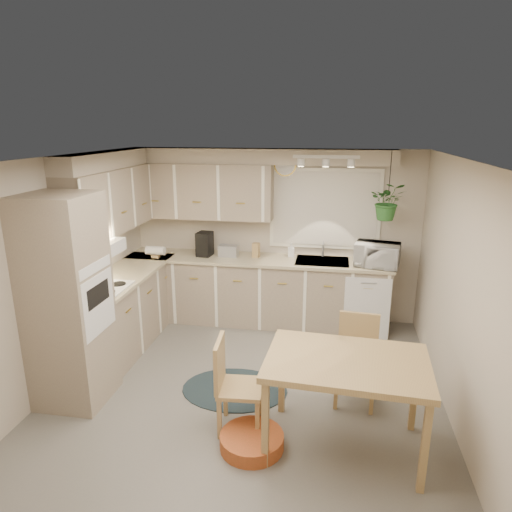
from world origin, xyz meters
name	(u,v)px	position (x,y,z in m)	size (l,w,h in m)	color
floor	(246,392)	(0.00, 0.00, 0.00)	(4.20, 4.20, 0.00)	#625F57
ceiling	(244,159)	(0.00, 0.00, 2.40)	(4.20, 4.20, 0.00)	silver
wall_back	(274,235)	(0.00, 2.10, 1.20)	(4.00, 0.04, 2.40)	#B2A693
wall_front	(169,414)	(0.00, -2.10, 1.20)	(4.00, 0.04, 2.40)	#B2A693
wall_left	(58,273)	(-2.00, 0.00, 1.20)	(0.04, 4.20, 2.40)	#B2A693
wall_right	(462,297)	(2.00, 0.00, 1.20)	(0.04, 4.20, 2.40)	#B2A693
base_cab_left	(127,310)	(-1.70, 0.88, 0.45)	(0.60, 1.85, 0.90)	gray
base_cab_back	(256,291)	(-0.20, 1.80, 0.45)	(3.60, 0.60, 0.90)	gray
counter_left	(125,274)	(-1.69, 0.88, 0.92)	(0.64, 1.89, 0.04)	tan
counter_back	(256,260)	(-0.20, 1.79, 0.92)	(3.64, 0.64, 0.04)	tan
oven_stack	(68,302)	(-1.68, -0.38, 1.05)	(0.65, 0.65, 2.10)	gray
wall_oven_face	(98,304)	(-1.35, -0.38, 1.05)	(0.02, 0.56, 0.58)	silver
upper_cab_left	(113,200)	(-1.82, 1.00, 1.83)	(0.35, 2.00, 0.75)	gray
upper_cab_back	(200,191)	(-1.00, 1.93, 1.83)	(2.00, 0.35, 0.75)	gray
soffit_left	(107,160)	(-1.85, 1.00, 2.30)	(0.30, 2.00, 0.20)	#B2A693
soffit_back	(258,156)	(-0.20, 1.95, 2.30)	(3.60, 0.30, 0.20)	#B2A693
cooktop	(102,288)	(-1.68, 0.30, 0.94)	(0.52, 0.58, 0.02)	silver
range_hood	(97,249)	(-1.70, 0.30, 1.40)	(0.40, 0.60, 0.14)	silver
window_blinds	(325,209)	(0.70, 2.07, 1.60)	(1.40, 0.02, 1.00)	silver
window_frame	(325,209)	(0.70, 2.08, 1.60)	(1.50, 0.02, 1.10)	silver
sink	(322,264)	(0.70, 1.80, 0.90)	(0.70, 0.48, 0.10)	#9C9EA4
dishwasher_front	(367,309)	(1.30, 1.49, 0.42)	(0.58, 0.01, 0.83)	silver
track_light_bar	(326,157)	(0.70, 1.55, 2.33)	(0.80, 0.04, 0.04)	silver
wall_clock	(285,165)	(0.15, 2.07, 2.18)	(0.30, 0.30, 0.03)	gold
dining_table	(344,404)	(0.99, -0.67, 0.42)	(1.33, 0.89, 0.84)	tan
chair_left	(241,385)	(0.07, -0.57, 0.44)	(0.41, 0.41, 0.88)	tan
chair_back	(356,362)	(1.11, 0.03, 0.45)	(0.42, 0.42, 0.89)	tan
braided_rug	(235,389)	(-0.12, 0.03, 0.01)	(1.12, 0.84, 0.01)	black
pet_bed	(252,441)	(0.22, -0.82, 0.06)	(0.56, 0.56, 0.13)	#B14823
microwave	(377,252)	(1.40, 1.70, 1.13)	(0.55, 0.31, 0.37)	silver
soap_bottle	(291,254)	(0.27, 1.95, 0.98)	(0.08, 0.19, 0.09)	silver
hanging_plant	(388,206)	(1.48, 1.70, 1.73)	(0.42, 0.47, 0.37)	#275E25
coffee_maker	(205,244)	(-0.93, 1.80, 1.11)	(0.19, 0.23, 0.33)	black
toaster	(228,251)	(-0.59, 1.82, 1.02)	(0.26, 0.15, 0.16)	#9C9EA4
knife_block	(256,250)	(-0.21, 1.85, 1.04)	(0.09, 0.09, 0.20)	tan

